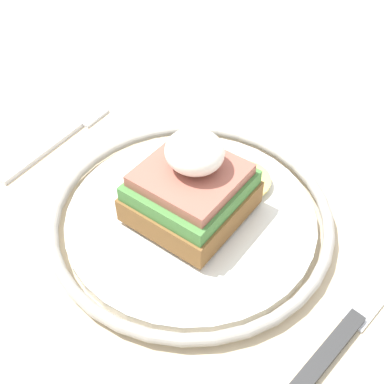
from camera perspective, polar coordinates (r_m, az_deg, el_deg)
name	(u,v)px	position (r m, az deg, el deg)	size (l,w,h in m)	color
dining_table	(191,290)	(0.52, -0.12, -11.52)	(0.94, 0.90, 0.73)	#C6B28E
plate	(192,214)	(0.42, 0.00, -2.58)	(0.25, 0.25, 0.02)	silver
sandwich	(193,184)	(0.40, 0.15, 0.96)	(0.09, 0.13, 0.08)	brown
fork	(62,137)	(0.53, -15.17, 6.28)	(0.02, 0.15, 0.00)	silver
knife	(351,324)	(0.38, 18.35, -14.64)	(0.04, 0.18, 0.01)	#2D2D2D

